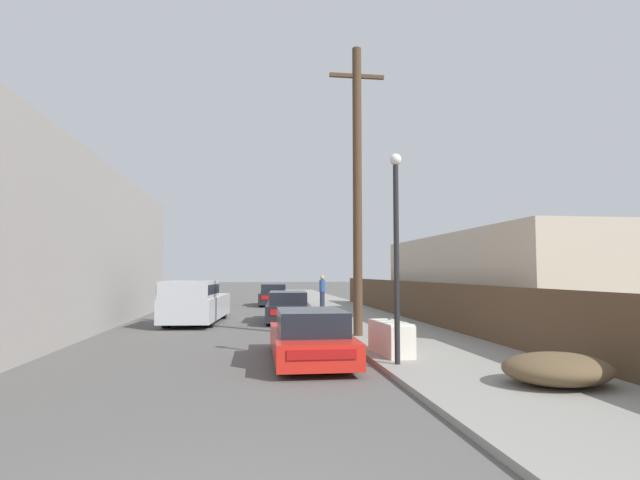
{
  "coord_description": "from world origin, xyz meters",
  "views": [
    {
      "loc": [
        0.45,
        -3.44,
        2.09
      ],
      "look_at": [
        2.67,
        12.86,
        3.18
      ],
      "focal_mm": 28.0,
      "sensor_mm": 36.0,
      "label": 1
    }
  ],
  "objects_px": {
    "pickup_truck": "(195,302)",
    "utility_pole": "(357,186)",
    "car_parked_far": "(274,295)",
    "street_lamp": "(396,240)",
    "car_parked_mid": "(288,307)",
    "pedestrian": "(322,291)",
    "brush_pile": "(557,369)",
    "parked_sports_car_red": "(310,337)",
    "discarded_fridge": "(391,338)"
  },
  "relations": [
    {
      "from": "pickup_truck",
      "to": "utility_pole",
      "type": "relative_size",
      "value": 0.65
    },
    {
      "from": "car_parked_far",
      "to": "street_lamp",
      "type": "height_order",
      "value": "street_lamp"
    },
    {
      "from": "utility_pole",
      "to": "car_parked_far",
      "type": "bearing_deg",
      "value": 96.62
    },
    {
      "from": "car_parked_mid",
      "to": "car_parked_far",
      "type": "relative_size",
      "value": 1.1
    },
    {
      "from": "pedestrian",
      "to": "brush_pile",
      "type": "bearing_deg",
      "value": -86.25
    },
    {
      "from": "parked_sports_car_red",
      "to": "car_parked_far",
      "type": "xyz_separation_m",
      "value": [
        0.03,
        20.3,
        0.07
      ]
    },
    {
      "from": "pedestrian",
      "to": "discarded_fridge",
      "type": "bearing_deg",
      "value": -92.28
    },
    {
      "from": "street_lamp",
      "to": "pedestrian",
      "type": "xyz_separation_m",
      "value": [
        0.88,
        17.92,
        -1.74
      ]
    },
    {
      "from": "car_parked_far",
      "to": "street_lamp",
      "type": "relative_size",
      "value": 0.93
    },
    {
      "from": "parked_sports_car_red",
      "to": "street_lamp",
      "type": "bearing_deg",
      "value": -34.74
    },
    {
      "from": "pickup_truck",
      "to": "car_parked_mid",
      "type": "bearing_deg",
      "value": -169.1
    },
    {
      "from": "car_parked_far",
      "to": "brush_pile",
      "type": "distance_m",
      "value": 24.21
    },
    {
      "from": "parked_sports_car_red",
      "to": "street_lamp",
      "type": "relative_size",
      "value": 1.01
    },
    {
      "from": "brush_pile",
      "to": "street_lamp",
      "type": "bearing_deg",
      "value": 133.49
    },
    {
      "from": "discarded_fridge",
      "to": "parked_sports_car_red",
      "type": "height_order",
      "value": "parked_sports_car_red"
    },
    {
      "from": "parked_sports_car_red",
      "to": "utility_pole",
      "type": "distance_m",
      "value": 6.02
    },
    {
      "from": "pickup_truck",
      "to": "brush_pile",
      "type": "height_order",
      "value": "pickup_truck"
    },
    {
      "from": "parked_sports_car_red",
      "to": "pickup_truck",
      "type": "distance_m",
      "value": 9.92
    },
    {
      "from": "car_parked_far",
      "to": "brush_pile",
      "type": "bearing_deg",
      "value": -75.99
    },
    {
      "from": "car_parked_far",
      "to": "pedestrian",
      "type": "xyz_separation_m",
      "value": [
        2.62,
        -3.63,
        0.42
      ]
    },
    {
      "from": "parked_sports_car_red",
      "to": "pedestrian",
      "type": "height_order",
      "value": "pedestrian"
    },
    {
      "from": "pickup_truck",
      "to": "street_lamp",
      "type": "bearing_deg",
      "value": 122.23
    },
    {
      "from": "utility_pole",
      "to": "street_lamp",
      "type": "bearing_deg",
      "value": -92.23
    },
    {
      "from": "car_parked_far",
      "to": "utility_pole",
      "type": "height_order",
      "value": "utility_pole"
    },
    {
      "from": "pickup_truck",
      "to": "street_lamp",
      "type": "xyz_separation_m",
      "value": [
        5.44,
        -10.46,
        1.91
      ]
    },
    {
      "from": "car_parked_mid",
      "to": "parked_sports_car_red",
      "type": "bearing_deg",
      "value": -87.44
    },
    {
      "from": "parked_sports_car_red",
      "to": "pedestrian",
      "type": "xyz_separation_m",
      "value": [
        2.65,
        16.67,
        0.5
      ]
    },
    {
      "from": "car_parked_far",
      "to": "pedestrian",
      "type": "distance_m",
      "value": 4.5
    },
    {
      "from": "street_lamp",
      "to": "utility_pole",
      "type": "bearing_deg",
      "value": 87.77
    },
    {
      "from": "car_parked_mid",
      "to": "car_parked_far",
      "type": "height_order",
      "value": "car_parked_far"
    },
    {
      "from": "parked_sports_car_red",
      "to": "pedestrian",
      "type": "distance_m",
      "value": 16.89
    },
    {
      "from": "utility_pole",
      "to": "brush_pile",
      "type": "height_order",
      "value": "utility_pole"
    },
    {
      "from": "car_parked_mid",
      "to": "utility_pole",
      "type": "distance_m",
      "value": 7.52
    },
    {
      "from": "parked_sports_car_red",
      "to": "car_parked_far",
      "type": "height_order",
      "value": "car_parked_far"
    },
    {
      "from": "pickup_truck",
      "to": "brush_pile",
      "type": "xyz_separation_m",
      "value": [
        7.65,
        -12.79,
        -0.49
      ]
    },
    {
      "from": "discarded_fridge",
      "to": "parked_sports_car_red",
      "type": "bearing_deg",
      "value": 177.45
    },
    {
      "from": "car_parked_far",
      "to": "pickup_truck",
      "type": "distance_m",
      "value": 11.7
    },
    {
      "from": "car_parked_mid",
      "to": "brush_pile",
      "type": "relative_size",
      "value": 2.45
    },
    {
      "from": "pickup_truck",
      "to": "utility_pole",
      "type": "height_order",
      "value": "utility_pole"
    },
    {
      "from": "parked_sports_car_red",
      "to": "utility_pole",
      "type": "bearing_deg",
      "value": 62.72
    },
    {
      "from": "discarded_fridge",
      "to": "street_lamp",
      "type": "distance_m",
      "value": 2.65
    },
    {
      "from": "brush_pile",
      "to": "discarded_fridge",
      "type": "bearing_deg",
      "value": 118.66
    },
    {
      "from": "car_parked_mid",
      "to": "brush_pile",
      "type": "xyz_separation_m",
      "value": [
        3.82,
        -13.2,
        -0.21
      ]
    },
    {
      "from": "utility_pole",
      "to": "street_lamp",
      "type": "xyz_separation_m",
      "value": [
        -0.19,
        -4.95,
        -2.09
      ]
    },
    {
      "from": "car_parked_far",
      "to": "utility_pole",
      "type": "xyz_separation_m",
      "value": [
        1.93,
        -16.6,
        4.25
      ]
    },
    {
      "from": "street_lamp",
      "to": "pickup_truck",
      "type": "bearing_deg",
      "value": 117.47
    },
    {
      "from": "discarded_fridge",
      "to": "car_parked_far",
      "type": "xyz_separation_m",
      "value": [
        -1.96,
        20.25,
        0.13
      ]
    },
    {
      "from": "car_parked_far",
      "to": "brush_pile",
      "type": "xyz_separation_m",
      "value": [
        3.95,
        -23.89,
        -0.24
      ]
    },
    {
      "from": "pickup_truck",
      "to": "street_lamp",
      "type": "relative_size",
      "value": 1.31
    },
    {
      "from": "pickup_truck",
      "to": "pedestrian",
      "type": "xyz_separation_m",
      "value": [
        6.32,
        7.46,
        0.17
      ]
    }
  ]
}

